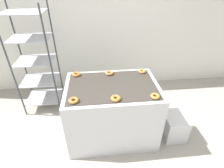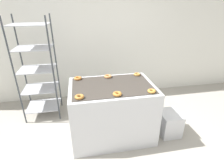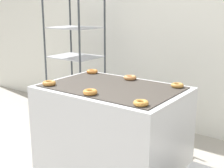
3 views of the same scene
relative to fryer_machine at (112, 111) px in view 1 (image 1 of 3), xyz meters
The scene contains 10 objects.
wall_back 1.74m from the fryer_machine, 90.01° to the left, with size 8.00×0.05×2.80m.
fryer_machine is the anchor object (origin of this frame).
baking_rack_cart 1.50m from the fryer_machine, 145.29° to the left, with size 0.62×0.51×1.80m.
glaze_bin 0.96m from the fryer_machine, ahead, with size 0.31×0.37×0.38m.
donut_near_left 0.72m from the fryer_machine, 147.79° to the right, with size 0.12×0.12×0.04m, color #AA7031.
donut_near_center 0.55m from the fryer_machine, 88.24° to the right, with size 0.12×0.12×0.04m, color #B9742F.
donut_near_right 0.73m from the fryer_machine, 33.16° to the right, with size 0.11×0.11×0.03m, color #BD8035.
donut_far_left 0.73m from the fryer_machine, 146.85° to the left, with size 0.12×0.12×0.04m, color #BD6F2E.
donut_far_center 0.55m from the fryer_machine, 91.66° to the left, with size 0.12×0.12×0.04m, color #B97843.
donut_far_right 0.73m from the fryer_machine, 32.54° to the left, with size 0.11×0.11×0.03m, color #AF7A37.
Camera 1 is at (-0.20, -1.23, 2.12)m, focal length 28.00 mm.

